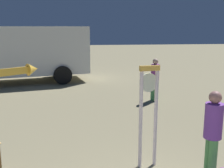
{
  "coord_description": "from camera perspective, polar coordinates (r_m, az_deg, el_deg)",
  "views": [
    {
      "loc": [
        -0.64,
        -2.36,
        2.8
      ],
      "look_at": [
        0.28,
        5.28,
        1.2
      ],
      "focal_mm": 44.73,
      "sensor_mm": 36.0,
      "label": 1
    }
  ],
  "objects": [
    {
      "name": "person_near_clock",
      "position": [
        5.41,
        19.89,
        -9.06
      ],
      "size": [
        0.32,
        0.32,
        1.68
      ],
      "color": "#509752",
      "rests_on": "ground_plane"
    },
    {
      "name": "arrow_sign",
      "position": [
        5.82,
        -20.15,
        -1.97
      ],
      "size": [
        0.93,
        0.76,
        2.18
      ],
      "color": "brown",
      "rests_on": "ground_plane"
    },
    {
      "name": "person_distant",
      "position": [
        10.66,
        8.78,
        1.36
      ],
      "size": [
        0.31,
        0.31,
        1.61
      ],
      "color": "#4A9755",
      "rests_on": "ground_plane"
    },
    {
      "name": "box_truck_near",
      "position": [
        14.67,
        -17.19,
        6.39
      ],
      "size": [
        6.8,
        3.79,
        2.79
      ],
      "color": "silver",
      "rests_on": "ground_plane"
    },
    {
      "name": "standing_clock",
      "position": [
        5.53,
        7.46,
        -4.65
      ],
      "size": [
        0.4,
        0.14,
        2.06
      ],
      "color": "white",
      "rests_on": "ground_plane"
    }
  ]
}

